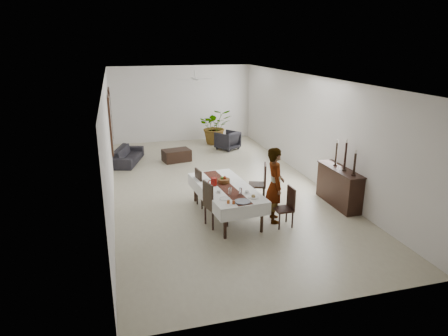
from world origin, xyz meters
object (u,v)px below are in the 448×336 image
at_px(red_pitcher, 214,182).
at_px(sofa, 128,155).
at_px(dining_table_top, 226,188).
at_px(sideboard_body, 339,187).
at_px(woman, 275,185).

height_order(red_pitcher, sofa, red_pitcher).
relative_size(dining_table_top, sideboard_body, 1.50).
bearing_deg(dining_table_top, woman, -34.57).
bearing_deg(sideboard_body, red_pitcher, 176.00).
relative_size(red_pitcher, sideboard_body, 0.13).
distance_m(sideboard_body, sofa, 7.53).
xyz_separation_m(red_pitcher, sofa, (-1.91, 5.15, -0.60)).
relative_size(sideboard_body, sofa, 0.85).
distance_m(dining_table_top, sideboard_body, 3.10).
xyz_separation_m(dining_table_top, woman, (1.05, -0.59, 0.18)).
xyz_separation_m(dining_table_top, sideboard_body, (3.08, -0.11, -0.25)).
relative_size(dining_table_top, sofa, 1.28).
bearing_deg(red_pitcher, sideboard_body, -4.00).
height_order(dining_table_top, sideboard_body, sideboard_body).
height_order(woman, sofa, woman).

